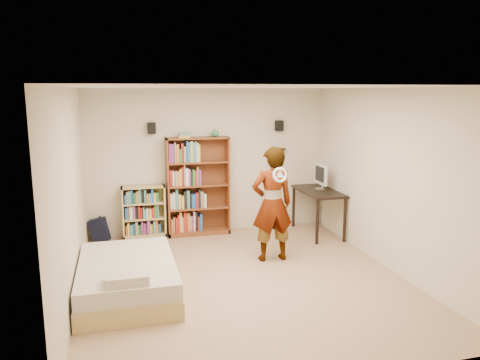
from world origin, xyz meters
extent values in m
cube|color=tan|center=(0.00, 0.00, 0.00)|extent=(4.50, 5.00, 0.01)
cube|color=beige|center=(0.00, 2.50, 1.35)|extent=(4.50, 0.02, 2.70)
cube|color=beige|center=(0.00, -2.50, 1.35)|extent=(4.50, 0.02, 2.70)
cube|color=beige|center=(-2.25, 0.00, 1.35)|extent=(0.02, 5.00, 2.70)
cube|color=beige|center=(2.25, 0.00, 1.35)|extent=(0.02, 5.00, 2.70)
cube|color=white|center=(0.00, 0.00, 2.70)|extent=(4.50, 5.00, 0.02)
cube|color=silver|center=(0.00, 2.47, 2.67)|extent=(4.50, 0.06, 0.06)
cube|color=silver|center=(0.00, -2.47, 2.67)|extent=(4.50, 0.06, 0.06)
cube|color=silver|center=(-2.22, 0.00, 2.67)|extent=(0.06, 5.00, 0.06)
cube|color=silver|center=(2.22, 0.00, 2.67)|extent=(0.06, 5.00, 0.06)
cube|color=black|center=(-1.05, 2.40, 2.00)|extent=(0.14, 0.12, 0.20)
cube|color=black|center=(1.35, 2.40, 2.00)|extent=(0.14, 0.12, 0.20)
cube|color=black|center=(1.35, 2.41, 1.55)|extent=(0.25, 0.16, 0.02)
imported|color=black|center=(0.65, 0.69, 0.91)|extent=(0.66, 0.44, 1.82)
torus|color=silver|center=(0.65, 0.35, 1.43)|extent=(0.23, 0.09, 0.23)
camera|label=1|loc=(-1.64, -6.06, 2.65)|focal=35.00mm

